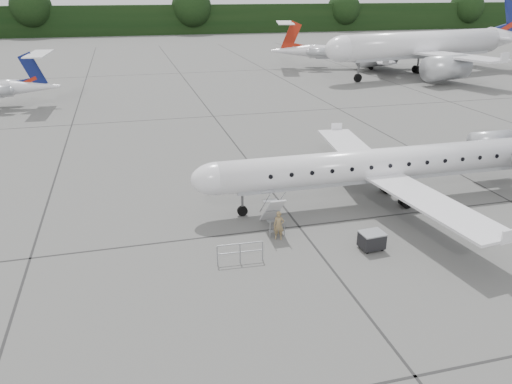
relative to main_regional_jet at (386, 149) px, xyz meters
name	(u,v)px	position (x,y,z in m)	size (l,w,h in m)	color
ground	(400,236)	(-1.32, -4.65, -3.37)	(320.00, 320.00, 0.00)	slate
treeline	(166,20)	(-1.32, 125.35, 0.63)	(260.00, 4.00, 8.00)	black
main_regional_jet	(386,149)	(0.00, 0.00, 0.00)	(26.32, 18.95, 6.75)	silver
airstair	(272,211)	(-7.68, -2.04, -2.32)	(0.85, 2.17, 2.12)	silver
passenger	(279,226)	(-7.68, -3.28, -2.59)	(0.57, 0.37, 1.56)	olive
safety_railing	(240,253)	(-10.19, -5.12, -2.87)	(2.20, 0.08, 1.00)	gray
baggage_cart	(372,240)	(-3.48, -5.54, -2.88)	(1.15, 0.93, 1.00)	black
bg_narrowbody	(424,31)	(28.27, 41.63, 3.08)	(35.97, 25.90, 12.91)	silver
bg_regional_right	(377,45)	(25.62, 50.54, 0.32)	(28.18, 20.29, 7.39)	silver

